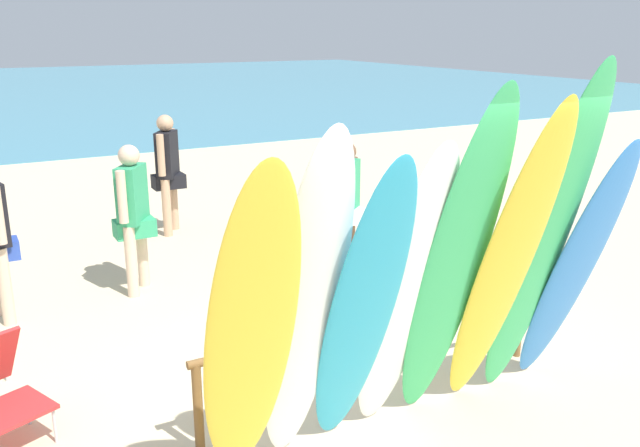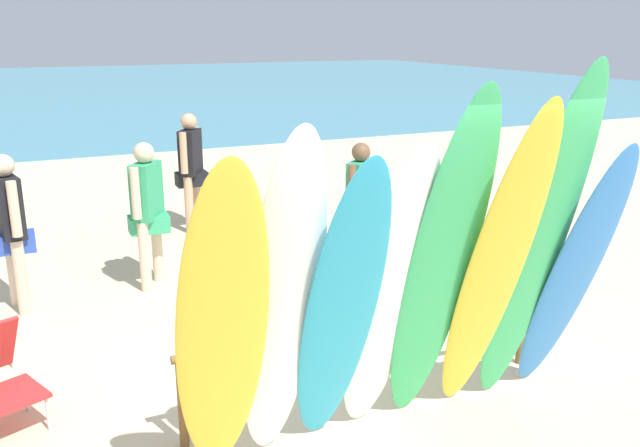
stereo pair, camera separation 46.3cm
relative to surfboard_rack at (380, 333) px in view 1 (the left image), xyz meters
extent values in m
plane|color=beige|center=(0.00, 14.00, -0.58)|extent=(60.00, 60.00, 0.00)
cube|color=teal|center=(0.00, 32.16, -0.57)|extent=(60.00, 40.00, 0.02)
cylinder|color=brown|center=(-1.54, 0.00, -0.23)|extent=(0.07, 0.07, 0.70)
cylinder|color=brown|center=(1.54, 0.00, -0.23)|extent=(0.07, 0.07, 0.70)
cylinder|color=brown|center=(0.00, 0.00, 0.12)|extent=(3.19, 0.06, 0.06)
ellipsoid|color=yellow|center=(-1.42, -0.72, 0.60)|extent=(0.63, 1.00, 2.35)
ellipsoid|color=white|center=(-1.00, -0.63, 0.65)|extent=(0.54, 0.81, 2.46)
ellipsoid|color=#289EC6|center=(-0.60, -0.66, 0.56)|extent=(0.53, 0.90, 2.27)
ellipsoid|color=white|center=(-0.19, -0.57, 0.57)|extent=(0.64, 0.83, 2.29)
ellipsoid|color=#38B266|center=(0.16, -0.65, 0.75)|extent=(0.55, 0.92, 2.65)
ellipsoid|color=yellow|center=(0.57, -0.74, 0.71)|extent=(0.56, 1.08, 2.57)
ellipsoid|color=#38B266|center=(0.97, -0.70, 0.81)|extent=(0.52, 0.90, 2.78)
ellipsoid|color=#337AD1|center=(1.38, -0.67, 0.53)|extent=(0.50, 0.92, 2.21)
cylinder|color=tan|center=(-0.02, 5.53, -0.15)|extent=(0.13, 0.13, 0.85)
cylinder|color=tan|center=(-0.21, 5.24, -0.15)|extent=(0.13, 0.13, 0.85)
cube|color=black|center=(-0.12, 5.39, 0.20)|extent=(0.45, 0.28, 0.20)
cube|color=black|center=(-0.12, 5.39, 0.60)|extent=(0.43, 0.49, 0.66)
sphere|color=tan|center=(-0.12, 5.39, 1.05)|extent=(0.24, 0.24, 0.24)
cylinder|color=tan|center=(0.03, 5.62, 0.64)|extent=(0.10, 0.10, 0.59)
cylinder|color=tan|center=(-0.27, 5.15, 0.64)|extent=(0.10, 0.10, 0.59)
cylinder|color=beige|center=(-1.04, 3.44, -0.16)|extent=(0.13, 0.13, 0.83)
cylinder|color=beige|center=(-1.23, 3.16, -0.16)|extent=(0.13, 0.13, 0.83)
cube|color=#33A36B|center=(-1.13, 3.30, 0.18)|extent=(0.44, 0.27, 0.20)
cube|color=#33A36B|center=(-1.13, 3.30, 0.57)|extent=(0.43, 0.48, 0.65)
sphere|color=beige|center=(-1.13, 3.30, 1.01)|extent=(0.23, 0.23, 0.23)
cylinder|color=beige|center=(-0.98, 3.53, 0.61)|extent=(0.10, 0.10, 0.58)
cylinder|color=beige|center=(-1.29, 3.08, 0.61)|extent=(0.10, 0.10, 0.58)
cylinder|color=beige|center=(-2.54, 3.02, -0.17)|extent=(0.13, 0.13, 0.82)
cylinder|color=brown|center=(1.16, 2.57, -0.18)|extent=(0.12, 0.12, 0.79)
cylinder|color=brown|center=(1.41, 2.78, -0.18)|extent=(0.12, 0.12, 0.79)
cube|color=silver|center=(1.28, 2.68, 0.15)|extent=(0.42, 0.26, 0.19)
cube|color=#33A36B|center=(1.28, 2.68, 0.52)|extent=(0.45, 0.43, 0.62)
sphere|color=brown|center=(1.28, 2.68, 0.95)|extent=(0.22, 0.22, 0.22)
cylinder|color=brown|center=(1.08, 2.51, 0.56)|extent=(0.10, 0.10, 0.55)
cylinder|color=brown|center=(1.48, 2.84, 0.56)|extent=(0.10, 0.10, 0.55)
cylinder|color=#B7B7BC|center=(-2.43, 0.62, -0.44)|extent=(0.02, 0.02, 0.28)
cylinder|color=#B7B7BC|center=(-2.58, 0.97, -0.44)|extent=(0.02, 0.02, 0.28)
cube|color=red|center=(-2.70, 0.71, -0.28)|extent=(0.64, 0.61, 0.03)
cylinder|color=#B7B7BC|center=(-2.67, 1.77, -0.44)|extent=(0.02, 0.02, 0.28)
camera|label=1|loc=(-2.80, -4.10, 2.36)|focal=37.82mm
camera|label=2|loc=(-2.39, -4.30, 2.36)|focal=37.82mm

